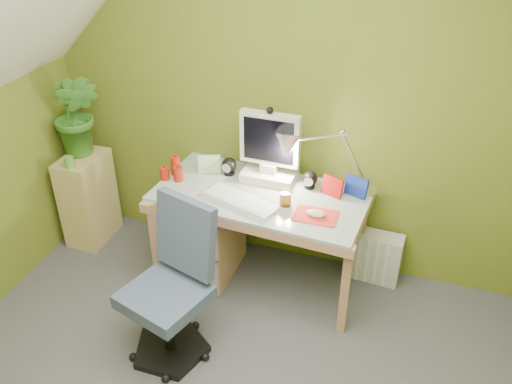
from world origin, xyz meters
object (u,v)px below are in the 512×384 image
(desk, at_px, (261,238))
(radiator, at_px, (374,256))
(potted_plant, at_px, (77,115))
(desk_lamp, at_px, (342,146))
(monitor, at_px, (270,142))
(task_chair, at_px, (165,296))
(side_ledge, at_px, (89,198))

(desk, distance_m, radiator, 0.79)
(potted_plant, bearing_deg, desk_lamp, 1.57)
(desk, bearing_deg, potted_plant, 178.61)
(monitor, bearing_deg, task_chair, -106.60)
(monitor, height_order, side_ledge, monitor)
(task_chair, height_order, radiator, task_chair)
(potted_plant, bearing_deg, desk, -5.51)
(task_chair, relative_size, radiator, 2.40)
(desk, height_order, side_ledge, desk)
(radiator, bearing_deg, task_chair, -130.42)
(desk_lamp, bearing_deg, desk, -167.02)
(desk, distance_m, side_ledge, 1.36)
(side_ledge, xyz_separation_m, potted_plant, (0.00, 0.05, 0.64))
(desk_lamp, distance_m, potted_plant, 1.81)
(monitor, xyz_separation_m, radiator, (0.72, 0.09, -0.79))
(desk, xyz_separation_m, radiator, (0.72, 0.27, -0.17))
(desk_lamp, bearing_deg, task_chair, -137.20)
(desk, distance_m, desk_lamp, 0.82)
(side_ledge, bearing_deg, desk_lamp, 3.15)
(side_ledge, bearing_deg, monitor, 4.19)
(monitor, height_order, potted_plant, potted_plant)
(desk, relative_size, task_chair, 1.52)
(desk, bearing_deg, side_ledge, -179.29)
(side_ledge, bearing_deg, desk, -3.41)
(side_ledge, height_order, task_chair, task_chair)
(monitor, xyz_separation_m, task_chair, (-0.30, -0.95, -0.54))
(radiator, bearing_deg, side_ledge, -170.75)
(monitor, height_order, task_chair, monitor)
(task_chair, bearing_deg, side_ledge, 158.37)
(task_chair, xyz_separation_m, radiator, (1.02, 1.04, -0.25))
(monitor, relative_size, desk_lamp, 0.86)
(desk, distance_m, task_chair, 0.83)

